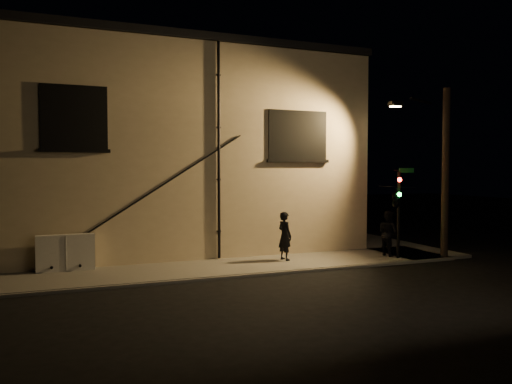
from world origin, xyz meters
name	(u,v)px	position (x,y,z in m)	size (l,w,h in m)	color
ground	(294,273)	(0.00, 0.00, 0.00)	(90.00, 90.00, 0.00)	black
sidewalk	(275,250)	(1.22, 4.39, 0.06)	(21.00, 16.00, 0.12)	slate
building	(158,153)	(-3.00, 8.99, 4.40)	(16.20, 12.23, 8.80)	beige
utility_cabinet	(66,253)	(-7.36, 2.70, 0.74)	(1.90, 0.32, 1.25)	silver
pedestrian_a	(285,236)	(0.47, 1.78, 1.05)	(0.68, 0.44, 1.86)	black
pedestrian_b	(388,233)	(4.77, 1.15, 1.03)	(0.89, 0.69, 1.82)	black
traffic_signal	(396,198)	(4.59, 0.44, 2.50)	(1.21, 2.06, 3.53)	black
streetlamp_pole	(442,168)	(6.60, 0.21, 3.64)	(2.02, 1.38, 6.79)	black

